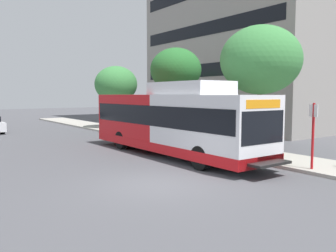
{
  "coord_description": "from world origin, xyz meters",
  "views": [
    {
      "loc": [
        -6.65,
        -9.85,
        3.08
      ],
      "look_at": [
        2.9,
        3.49,
        1.6
      ],
      "focal_mm": 37.83,
      "sensor_mm": 36.0,
      "label": 1
    }
  ],
  "objects_px": {
    "transit_bus": "(172,122)",
    "street_tree_near_stop": "(261,60)",
    "bus_stop_sign_pole": "(313,131)",
    "street_tree_mid_block": "(176,70)",
    "street_tree_far_block": "(116,84)"
  },
  "relations": [
    {
      "from": "transit_bus",
      "to": "bus_stop_sign_pole",
      "type": "bearing_deg",
      "value": -71.38
    },
    {
      "from": "transit_bus",
      "to": "street_tree_near_stop",
      "type": "relative_size",
      "value": 1.89
    },
    {
      "from": "street_tree_mid_block",
      "to": "street_tree_far_block",
      "type": "height_order",
      "value": "street_tree_mid_block"
    },
    {
      "from": "street_tree_far_block",
      "to": "street_tree_mid_block",
      "type": "bearing_deg",
      "value": -88.63
    },
    {
      "from": "street_tree_mid_block",
      "to": "bus_stop_sign_pole",
      "type": "bearing_deg",
      "value": -99.76
    },
    {
      "from": "transit_bus",
      "to": "street_tree_near_stop",
      "type": "distance_m",
      "value": 5.67
    },
    {
      "from": "bus_stop_sign_pole",
      "to": "street_tree_far_block",
      "type": "distance_m",
      "value": 20.27
    },
    {
      "from": "transit_bus",
      "to": "street_tree_mid_block",
      "type": "xyz_separation_m",
      "value": [
        4.15,
        5.23,
        3.02
      ]
    },
    {
      "from": "bus_stop_sign_pole",
      "to": "street_tree_far_block",
      "type": "bearing_deg",
      "value": 84.88
    },
    {
      "from": "street_tree_near_stop",
      "to": "street_tree_mid_block",
      "type": "distance_m",
      "value": 7.15
    },
    {
      "from": "street_tree_mid_block",
      "to": "transit_bus",
      "type": "bearing_deg",
      "value": -128.47
    },
    {
      "from": "bus_stop_sign_pole",
      "to": "street_tree_near_stop",
      "type": "height_order",
      "value": "street_tree_near_stop"
    },
    {
      "from": "bus_stop_sign_pole",
      "to": "street_tree_near_stop",
      "type": "relative_size",
      "value": 0.4
    },
    {
      "from": "street_tree_mid_block",
      "to": "street_tree_far_block",
      "type": "distance_m",
      "value": 8.49
    },
    {
      "from": "street_tree_near_stop",
      "to": "street_tree_far_block",
      "type": "relative_size",
      "value": 1.21
    }
  ]
}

